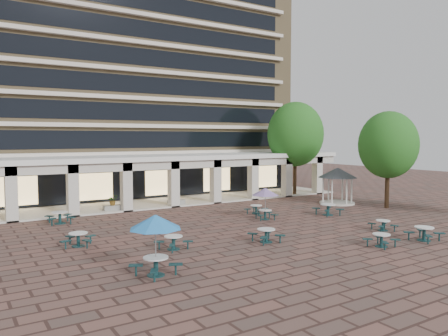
{
  "coord_description": "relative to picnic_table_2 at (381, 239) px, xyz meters",
  "views": [
    {
      "loc": [
        -14.09,
        -21.56,
        5.99
      ],
      "look_at": [
        1.34,
        3.0,
        3.96
      ],
      "focal_mm": 35.0,
      "sensor_mm": 36.0,
      "label": 1
    }
  ],
  "objects": [
    {
      "name": "picnic_table_12",
      "position": [
        -13.57,
        16.13,
        0.07
      ],
      "size": [
        1.94,
        1.94,
        0.83
      ],
      "rotation": [
        0.0,
        0.0,
        -0.05
      ],
      "color": "#14393C",
      "rests_on": "ground"
    },
    {
      "name": "picnic_table_8",
      "position": [
        -14.07,
        8.93,
        0.03
      ],
      "size": [
        2.1,
        2.1,
        0.76
      ],
      "rotation": [
        0.0,
        0.0,
        -0.42
      ],
      "color": "#14393C",
      "rests_on": "ground"
    },
    {
      "name": "picnic_table_3",
      "position": [
        3.58,
        2.67,
        -0.02
      ],
      "size": [
        1.78,
        1.78,
        0.67
      ],
      "rotation": [
        0.0,
        0.0,
        -0.29
      ],
      "color": "#14393C",
      "rests_on": "ground"
    },
    {
      "name": "picnic_table_4",
      "position": [
        -12.49,
        1.92,
        1.83
      ],
      "size": [
        2.3,
        2.3,
        2.66
      ],
      "rotation": [
        0.0,
        0.0,
        0.31
      ],
      "color": "#14393C",
      "rests_on": "ground"
    },
    {
      "name": "picnic_table_2",
      "position": [
        0.0,
        0.0,
        0.0
      ],
      "size": [
        1.74,
        1.74,
        0.71
      ],
      "rotation": [
        0.0,
        0.0,
        0.13
      ],
      "color": "#14393C",
      "rests_on": "ground"
    },
    {
      "name": "picnic_table_7",
      "position": [
        3.29,
        -0.39,
        0.06
      ],
      "size": [
        1.88,
        1.88,
        0.81
      ],
      "rotation": [
        0.0,
        0.0,
        0.06
      ],
      "color": "#14393C",
      "rests_on": "ground"
    },
    {
      "name": "apartment_building",
      "position": [
        -5.77,
        31.66,
        12.17
      ],
      "size": [
        40.0,
        15.5,
        25.2
      ],
      "color": "#917A52",
      "rests_on": "ground"
    },
    {
      "name": "picnic_table_5",
      "position": [
        -9.92,
        5.55,
        0.02
      ],
      "size": [
        1.93,
        1.93,
        0.74
      ],
      "rotation": [
        0.0,
        0.0,
        0.26
      ],
      "color": "#14393C",
      "rests_on": "ground"
    },
    {
      "name": "gazebo",
      "position": [
        9.65,
        12.34,
        2.03
      ],
      "size": [
        3.5,
        3.5,
        3.25
      ],
      "rotation": [
        0.0,
        0.0,
        0.39
      ],
      "color": "beige",
      "rests_on": "ground"
    },
    {
      "name": "picnic_table_10",
      "position": [
        0.33,
        12.02,
        -0.01
      ],
      "size": [
        1.89,
        1.89,
        0.69
      ],
      "rotation": [
        0.0,
        0.0,
        0.41
      ],
      "color": "#14393C",
      "rests_on": "ground"
    },
    {
      "name": "picnic_table_13",
      "position": [
        4.67,
        8.57,
        0.09
      ],
      "size": [
        2.06,
        2.06,
        0.87
      ],
      "rotation": [
        0.0,
        0.0,
        -0.09
      ],
      "color": "#14393C",
      "rests_on": "ground"
    },
    {
      "name": "tree_east_c",
      "position": [
        10.42,
        18.97,
        5.89
      ],
      "size": [
        5.8,
        5.8,
        9.67
      ],
      "color": "#382416",
      "rests_on": "ground"
    },
    {
      "name": "planter_right",
      "position": [
        -3.18,
        19.09,
        0.12
      ],
      "size": [
        1.5,
        0.64,
        1.31
      ],
      "color": "gray",
      "rests_on": "ground"
    },
    {
      "name": "retail_arcade",
      "position": [
        -5.77,
        20.99,
        2.57
      ],
      "size": [
        42.0,
        6.6,
        4.4
      ],
      "color": "white",
      "rests_on": "ground"
    },
    {
      "name": "planter_left",
      "position": [
        -8.86,
        19.09,
        0.16
      ],
      "size": [
        1.5,
        0.83,
        1.35
      ],
      "color": "gray",
      "rests_on": "ground"
    },
    {
      "name": "ground",
      "position": [
        -5.77,
        6.19,
        -0.43
      ],
      "size": [
        120.0,
        120.0,
        0.0
      ],
      "primitive_type": "plane",
      "color": "brown",
      "rests_on": "ground"
    },
    {
      "name": "picnic_table_6",
      "position": [
        -0.52,
        9.75,
        1.53
      ],
      "size": [
        2.0,
        2.0,
        2.31
      ],
      "rotation": [
        0.0,
        0.0,
        -0.31
      ],
      "color": "#14393C",
      "rests_on": "ground"
    },
    {
      "name": "picnic_table_9",
      "position": [
        -4.71,
        4.19,
        0.04
      ],
      "size": [
        1.82,
        1.82,
        0.78
      ],
      "rotation": [
        0.0,
        0.0,
        -0.06
      ],
      "color": "#14393C",
      "rests_on": "ground"
    },
    {
      "name": "tree_east_a",
      "position": [
        11.46,
        8.43,
        4.94
      ],
      "size": [
        4.93,
        4.93,
        8.21
      ],
      "color": "#382416",
      "rests_on": "ground"
    }
  ]
}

